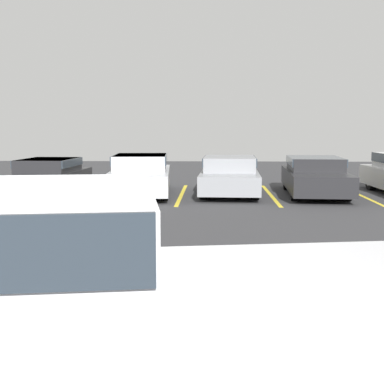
% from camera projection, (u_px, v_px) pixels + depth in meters
% --- Properties ---
extents(stall_stripe_a, '(0.12, 5.41, 0.01)m').
position_uv_depth(stall_stripe_a, '(7.00, 194.00, 17.33)').
color(stall_stripe_a, yellow).
rests_on(stall_stripe_a, ground_plane).
extents(stall_stripe_b, '(0.12, 5.41, 0.01)m').
position_uv_depth(stall_stripe_b, '(94.00, 194.00, 17.22)').
color(stall_stripe_b, yellow).
rests_on(stall_stripe_b, ground_plane).
extents(stall_stripe_c, '(0.12, 5.41, 0.01)m').
position_uv_depth(stall_stripe_c, '(182.00, 194.00, 17.11)').
color(stall_stripe_c, yellow).
rests_on(stall_stripe_c, ground_plane).
extents(stall_stripe_d, '(0.12, 5.41, 0.01)m').
position_uv_depth(stall_stripe_d, '(271.00, 195.00, 17.00)').
color(stall_stripe_d, yellow).
rests_on(stall_stripe_d, ground_plane).
extents(stall_stripe_e, '(0.12, 5.41, 0.01)m').
position_uv_depth(stall_stripe_e, '(361.00, 195.00, 16.89)').
color(stall_stripe_e, yellow).
rests_on(stall_stripe_e, ground_plane).
extents(pickup_truck, '(6.35, 3.01, 1.78)m').
position_uv_depth(pickup_truck, '(26.00, 331.00, 3.29)').
color(pickup_truck, silver).
rests_on(pickup_truck, ground_plane).
extents(parked_sedan_a, '(1.92, 4.28, 1.13)m').
position_uv_depth(parked_sedan_a, '(48.00, 175.00, 17.18)').
color(parked_sedan_a, '#232326').
rests_on(parked_sedan_a, ground_plane).
extents(parked_sedan_b, '(2.14, 4.76, 1.27)m').
position_uv_depth(parked_sedan_b, '(141.00, 173.00, 17.02)').
color(parked_sedan_b, '#B7BABF').
rests_on(parked_sedan_b, ground_plane).
extents(parked_sedan_c, '(1.95, 4.53, 1.20)m').
position_uv_depth(parked_sedan_c, '(230.00, 174.00, 17.15)').
color(parked_sedan_c, gray).
rests_on(parked_sedan_c, ground_plane).
extents(parked_sedan_d, '(2.03, 4.89, 1.20)m').
position_uv_depth(parked_sedan_d, '(315.00, 175.00, 16.96)').
color(parked_sedan_d, '#232326').
rests_on(parked_sedan_d, ground_plane).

